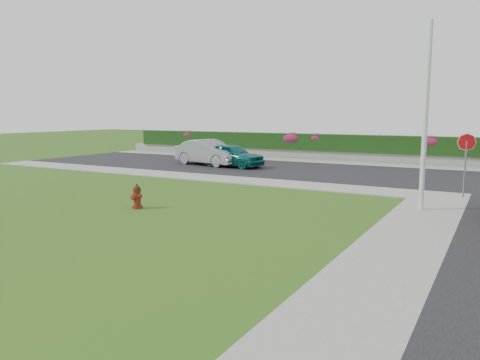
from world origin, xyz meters
The scene contains 19 objects.
ground centered at (0.00, 0.00, 0.00)m, with size 120.00×120.00×0.00m, color black.
street_far centered at (-5.00, 14.00, 0.02)m, with size 26.00×8.00×0.04m, color black.
sidewalk_right centered at (7.00, -2.00, 0.02)m, with size 2.00×20.00×0.04m, color gray.
sidewalk_far centered at (-6.00, 9.00, 0.02)m, with size 24.00×2.00×0.04m, color gray.
curb_corner centered at (7.00, 9.00, 0.02)m, with size 2.00×2.00×0.04m, color gray.
sidewalk_beyond centered at (-1.00, 19.00, 0.02)m, with size 34.00×2.00×0.04m, color gray.
retaining_wall centered at (-1.00, 20.50, 0.30)m, with size 34.00×0.40×0.60m, color gray.
hedge centered at (-1.00, 20.60, 1.15)m, with size 32.00×0.90×1.10m, color black.
fire_hydrant centered at (-1.37, 1.82, 0.38)m, with size 0.42×0.39×0.80m.
sedan_teal centered at (-4.62, 13.47, 0.71)m, with size 1.57×3.91×1.33m, color #0D635C.
sedan_silver centered at (-6.28, 13.64, 0.79)m, with size 1.58×4.54×1.50m, color #93959A.
utility_pole centered at (6.77, 5.98, 2.94)m, with size 0.16×0.16×5.89m, color silver.
stop_sign centered at (7.77, 9.13, 1.75)m, with size 0.63×0.17×2.37m.
flower_clump_a centered at (-12.62, 20.50, 1.45)m, with size 1.24×0.80×0.62m, color #AF1E63.
flower_clump_b centered at (-8.32, 20.50, 1.50)m, with size 1.02×0.65×0.51m, color #AF1E63.
flower_clump_c centered at (-3.85, 20.50, 1.39)m, with size 1.55×1.00×0.78m, color #AF1E63.
flower_clump_d centered at (-2.09, 20.50, 1.46)m, with size 1.23×0.79×0.62m, color #AF1E63.
flower_clump_e centered at (2.12, 20.50, 1.49)m, with size 1.06×0.68×0.53m, color #AF1E63.
flower_clump_f centered at (5.12, 20.50, 1.42)m, with size 1.41×0.91×0.70m, color #AF1E63.
Camera 1 is at (8.93, -9.61, 3.06)m, focal length 35.00 mm.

